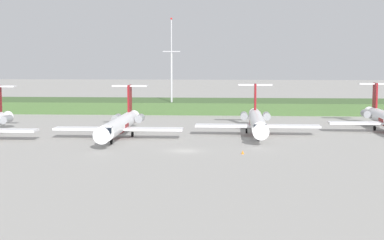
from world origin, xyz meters
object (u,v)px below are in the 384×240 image
(antenna_mast, at_px, (172,74))
(safety_cone_front_marker, at_px, (243,152))
(regional_jet_third, at_px, (120,124))
(regional_jet_fourth, at_px, (257,121))

(antenna_mast, height_order, safety_cone_front_marker, antenna_mast)
(regional_jet_third, xyz_separation_m, antenna_mast, (4.75, 45.11, 7.44))
(regional_jet_third, bearing_deg, regional_jet_fourth, 14.20)
(antenna_mast, bearing_deg, regional_jet_fourth, -62.91)
(regional_jet_fourth, distance_m, antenna_mast, 44.29)
(regional_jet_third, height_order, safety_cone_front_marker, regional_jet_third)
(safety_cone_front_marker, bearing_deg, regional_jet_third, 142.57)
(regional_jet_third, distance_m, safety_cone_front_marker, 27.29)
(regional_jet_fourth, xyz_separation_m, safety_cone_front_marker, (-3.03, -22.76, -2.26))
(antenna_mast, distance_m, safety_cone_front_marker, 64.63)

